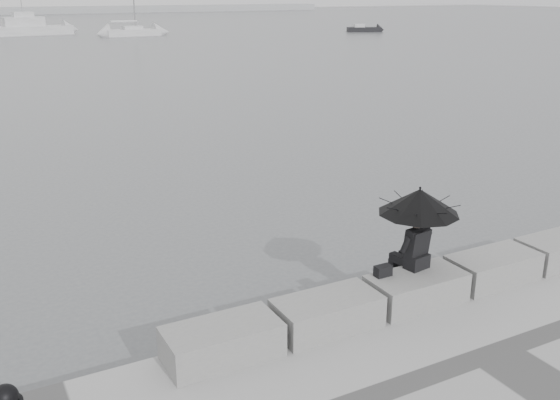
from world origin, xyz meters
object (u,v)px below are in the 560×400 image
sailboat_right (133,31)px  motor_cruiser (32,28)px  seated_person (419,208)px  small_motorboat (364,29)px

sailboat_right → motor_cruiser: sailboat_right is taller
sailboat_right → motor_cruiser: bearing=143.9°
sailboat_right → motor_cruiser: (-10.57, 7.49, 0.35)m
seated_person → sailboat_right: bearing=69.0°
sailboat_right → small_motorboat: 30.53m
sailboat_right → motor_cruiser: 12.96m
seated_person → motor_cruiser: motor_cruiser is taller
small_motorboat → sailboat_right: bearing=-167.0°
motor_cruiser → small_motorboat: (40.38, -14.07, -0.57)m
sailboat_right → small_motorboat: bearing=-13.2°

